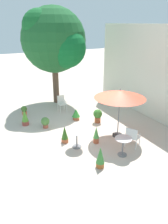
{
  "coord_description": "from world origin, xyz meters",
  "views": [
    {
      "loc": [
        7.78,
        -4.11,
        4.68
      ],
      "look_at": [
        0.0,
        -0.13,
        1.09
      ],
      "focal_mm": 35.02,
      "sensor_mm": 36.0,
      "label": 1
    }
  ],
  "objects_px": {
    "shade_tree": "(55,40)",
    "cafe_table_0": "(77,136)",
    "patio_chair_1": "(132,136)",
    "potted_plant_2": "(100,157)",
    "patio_umbrella_0": "(120,94)",
    "potted_plant_3": "(65,135)",
    "cafe_table_1": "(123,144)",
    "potted_plant_7": "(45,122)",
    "potted_plant_6": "(24,110)",
    "potted_plant_1": "(76,114)",
    "patio_chair_0": "(62,102)",
    "potted_plant_5": "(96,135)",
    "potted_plant_0": "(25,117)",
    "potted_plant_4": "(98,115)"
  },
  "relations": [
    {
      "from": "patio_umbrella_0",
      "to": "potted_plant_7",
      "type": "distance_m",
      "value": 3.81
    },
    {
      "from": "shade_tree",
      "to": "potted_plant_6",
      "type": "relative_size",
      "value": 11.18
    },
    {
      "from": "patio_chair_1",
      "to": "potted_plant_7",
      "type": "xyz_separation_m",
      "value": [
        -3.29,
        -2.55,
        -0.21
      ]
    },
    {
      "from": "patio_umbrella_0",
      "to": "potted_plant_6",
      "type": "xyz_separation_m",
      "value": [
        -4.32,
        -3.12,
        -1.67
      ]
    },
    {
      "from": "cafe_table_1",
      "to": "potted_plant_1",
      "type": "distance_m",
      "value": 3.78
    },
    {
      "from": "potted_plant_0",
      "to": "potted_plant_5",
      "type": "height_order",
      "value": "potted_plant_0"
    },
    {
      "from": "patio_umbrella_0",
      "to": "potted_plant_2",
      "type": "height_order",
      "value": "patio_umbrella_0"
    },
    {
      "from": "cafe_table_0",
      "to": "potted_plant_3",
      "type": "relative_size",
      "value": 0.96
    },
    {
      "from": "potted_plant_3",
      "to": "potted_plant_6",
      "type": "height_order",
      "value": "potted_plant_3"
    },
    {
      "from": "shade_tree",
      "to": "cafe_table_0",
      "type": "xyz_separation_m",
      "value": [
        5.44,
        -1.23,
        -3.27
      ]
    },
    {
      "from": "potted_plant_2",
      "to": "potted_plant_7",
      "type": "bearing_deg",
      "value": -169.19
    },
    {
      "from": "shade_tree",
      "to": "potted_plant_7",
      "type": "distance_m",
      "value": 5.03
    },
    {
      "from": "potted_plant_1",
      "to": "patio_chair_0",
      "type": "bearing_deg",
      "value": -171.33
    },
    {
      "from": "cafe_table_1",
      "to": "potted_plant_4",
      "type": "xyz_separation_m",
      "value": [
        -2.97,
        0.66,
        -0.11
      ]
    },
    {
      "from": "potted_plant_6",
      "to": "potted_plant_7",
      "type": "bearing_deg",
      "value": 14.54
    },
    {
      "from": "cafe_table_0",
      "to": "potted_plant_2",
      "type": "height_order",
      "value": "potted_plant_2"
    },
    {
      "from": "cafe_table_0",
      "to": "patio_chair_1",
      "type": "distance_m",
      "value": 2.21
    },
    {
      "from": "potted_plant_3",
      "to": "potted_plant_4",
      "type": "xyz_separation_m",
      "value": [
        -1.09,
        2.23,
        0.03
      ]
    },
    {
      "from": "cafe_table_0",
      "to": "potted_plant_7",
      "type": "bearing_deg",
      "value": -165.66
    },
    {
      "from": "patio_chair_0",
      "to": "potted_plant_3",
      "type": "relative_size",
      "value": 1.21
    },
    {
      "from": "patio_chair_1",
      "to": "potted_plant_1",
      "type": "relative_size",
      "value": 1.48
    },
    {
      "from": "cafe_table_0",
      "to": "patio_chair_1",
      "type": "bearing_deg",
      "value": 62.83
    },
    {
      "from": "cafe_table_1",
      "to": "patio_chair_0",
      "type": "bearing_deg",
      "value": -175.73
    },
    {
      "from": "patio_chair_1",
      "to": "cafe_table_0",
      "type": "bearing_deg",
      "value": -117.17
    },
    {
      "from": "potted_plant_0",
      "to": "potted_plant_3",
      "type": "xyz_separation_m",
      "value": [
        2.44,
        1.08,
        -0.05
      ]
    },
    {
      "from": "cafe_table_0",
      "to": "shade_tree",
      "type": "bearing_deg",
      "value": 167.26
    },
    {
      "from": "patio_chair_0",
      "to": "patio_umbrella_0",
      "type": "bearing_deg",
      "value": 15.91
    },
    {
      "from": "cafe_table_0",
      "to": "potted_plant_5",
      "type": "height_order",
      "value": "potted_plant_5"
    },
    {
      "from": "patio_chair_0",
      "to": "patio_chair_1",
      "type": "xyz_separation_m",
      "value": [
        4.9,
        1.06,
        -0.02
      ]
    },
    {
      "from": "potted_plant_2",
      "to": "shade_tree",
      "type": "bearing_deg",
      "value": 171.26
    },
    {
      "from": "shade_tree",
      "to": "cafe_table_1",
      "type": "relative_size",
      "value": 7.74
    },
    {
      "from": "potted_plant_1",
      "to": "potted_plant_6",
      "type": "relative_size",
      "value": 1.17
    },
    {
      "from": "potted_plant_0",
      "to": "potted_plant_7",
      "type": "xyz_separation_m",
      "value": [
        0.74,
        0.78,
        -0.11
      ]
    },
    {
      "from": "patio_chair_1",
      "to": "potted_plant_3",
      "type": "xyz_separation_m",
      "value": [
        -1.59,
        -2.25,
        -0.15
      ]
    },
    {
      "from": "shade_tree",
      "to": "potted_plant_5",
      "type": "bearing_deg",
      "value": -3.84
    },
    {
      "from": "potted_plant_4",
      "to": "patio_chair_1",
      "type": "bearing_deg",
      "value": 0.41
    },
    {
      "from": "patio_chair_0",
      "to": "potted_plant_7",
      "type": "bearing_deg",
      "value": -42.61
    },
    {
      "from": "patio_umbrella_0",
      "to": "potted_plant_7",
      "type": "relative_size",
      "value": 4.1
    },
    {
      "from": "shade_tree",
      "to": "cafe_table_0",
      "type": "bearing_deg",
      "value": -12.74
    },
    {
      "from": "shade_tree",
      "to": "potted_plant_7",
      "type": "xyz_separation_m",
      "value": [
        3.16,
        -1.81,
        -3.47
      ]
    },
    {
      "from": "potted_plant_2",
      "to": "potted_plant_4",
      "type": "xyz_separation_m",
      "value": [
        -3.23,
        1.8,
        -0.01
      ]
    },
    {
      "from": "potted_plant_5",
      "to": "patio_chair_0",
      "type": "bearing_deg",
      "value": 179.37
    },
    {
      "from": "cafe_table_0",
      "to": "potted_plant_5",
      "type": "xyz_separation_m",
      "value": [
        0.06,
        0.86,
        -0.12
      ]
    },
    {
      "from": "cafe_table_1",
      "to": "potted_plant_7",
      "type": "xyz_separation_m",
      "value": [
        -3.59,
        -1.87,
        -0.2
      ]
    },
    {
      "from": "patio_umbrella_0",
      "to": "potted_plant_5",
      "type": "relative_size",
      "value": 2.92
    },
    {
      "from": "potted_plant_5",
      "to": "potted_plant_3",
      "type": "bearing_deg",
      "value": -119.35
    },
    {
      "from": "potted_plant_3",
      "to": "potted_plant_5",
      "type": "xyz_separation_m",
      "value": [
        0.64,
        1.14,
        0.02
      ]
    },
    {
      "from": "patio_chair_1",
      "to": "cafe_table_1",
      "type": "bearing_deg",
      "value": -65.87
    },
    {
      "from": "cafe_table_0",
      "to": "potted_plant_1",
      "type": "bearing_deg",
      "value": 155.52
    },
    {
      "from": "potted_plant_0",
      "to": "potted_plant_7",
      "type": "bearing_deg",
      "value": 46.54
    }
  ]
}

